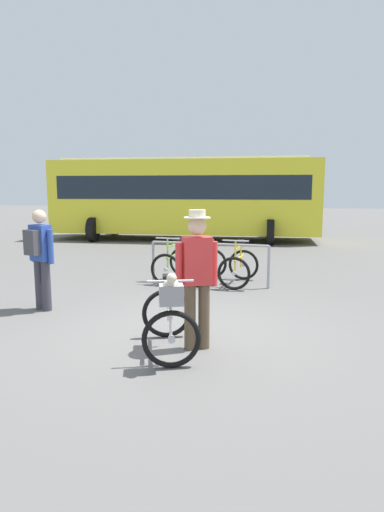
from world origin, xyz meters
TOP-DOWN VIEW (x-y plane):
  - ground_plane at (0.00, 0.00)m, footprint 80.00×80.00m
  - bike_rack_rail at (-0.26, 3.07)m, footprint 2.50×0.22m
  - racked_bike_lime at (-1.05, 3.30)m, footprint 0.78×1.16m
  - racked_bike_blue at (-0.35, 3.25)m, footprint 0.74×1.14m
  - racked_bike_yellow at (0.35, 3.21)m, footprint 0.74×1.13m
  - featured_bicycle at (0.02, -0.84)m, footprint 0.98×1.26m
  - person_with_featured_bike at (0.30, -0.56)m, footprint 0.48×0.34m
  - pedestrian_with_backpack at (-2.54, 0.57)m, footprint 0.50×0.42m
  - bus_distant at (-2.71, 10.81)m, footprint 10.16×3.89m

SIDE VIEW (x-z plane):
  - ground_plane at x=0.00m, z-range 0.00..0.00m
  - racked_bike_lime at x=-1.05m, z-range -0.12..0.85m
  - racked_bike_blue at x=-0.35m, z-range -0.12..0.85m
  - racked_bike_yellow at x=0.35m, z-range -0.12..0.85m
  - featured_bicycle at x=0.02m, z-range -0.06..1.03m
  - bike_rack_rail at x=-0.26m, z-range 0.20..1.08m
  - pedestrian_with_backpack at x=-2.54m, z-range 0.12..1.76m
  - person_with_featured_bike at x=0.30m, z-range 0.09..1.81m
  - bus_distant at x=-2.71m, z-range 0.20..3.28m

